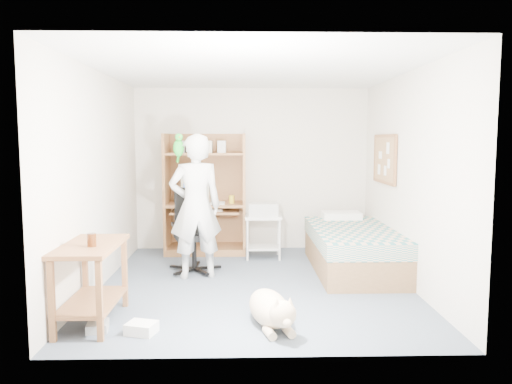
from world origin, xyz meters
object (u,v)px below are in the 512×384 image
computer_hutch (206,199)px  dog (271,309)px  bed (353,249)px  printer_cart (263,230)px  person (196,206)px  side_desk (91,271)px  office_chair (193,242)px

computer_hutch → dog: 3.26m
bed → printer_cart: bed is taller
computer_hutch → bed: size_ratio=0.89×
computer_hutch → person: computer_hutch is taller
bed → printer_cart: size_ratio=3.24×
computer_hutch → side_desk: 3.08m
bed → side_desk: 3.39m
bed → person: size_ratio=1.13×
person → dog: 2.02m
bed → side_desk: (-2.85, -1.82, 0.21)m
bed → office_chair: office_chair is taller
computer_hutch → side_desk: (-0.85, -2.94, -0.33)m
side_desk → office_chair: size_ratio=0.93×
person → printer_cart: (0.88, 1.00, -0.48)m
dog → bed: bearing=44.6°
bed → person: person is taller
dog → person: bearing=101.9°
computer_hutch → printer_cart: computer_hutch is taller
side_desk → office_chair: bearing=67.5°
computer_hutch → dog: (0.82, -3.09, -0.65)m
computer_hutch → person: (-0.02, -1.40, 0.07)m
computer_hutch → dog: size_ratio=1.77×
dog → computer_hutch: bearing=90.4°
side_desk → person: size_ratio=0.56×
side_desk → person: 1.79m
printer_cart → person: bearing=-131.0°
office_chair → person: 0.60m
person → dog: (0.84, -1.69, -0.72)m
bed → printer_cart: 1.36m
bed → office_chair: (-2.09, 0.03, 0.09)m
office_chair → side_desk: bearing=-127.8°
computer_hutch → dog: bearing=-75.2°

